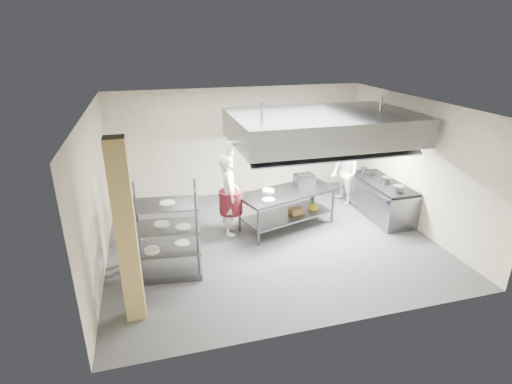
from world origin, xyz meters
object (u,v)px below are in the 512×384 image
object	(u,v)px
chef_line	(344,174)
griddle	(304,179)
pass_rack	(167,232)
stockpot	(386,180)
chef_plating	(127,228)
island	(287,209)
cooking_range	(381,200)
chef_head	(229,195)

from	to	relation	value
chef_line	griddle	xyz separation A→B (m)	(-1.39, -0.60, 0.18)
pass_rack	stockpot	world-z (taller)	pass_rack
chef_plating	pass_rack	bearing A→B (deg)	61.84
chef_plating	island	bearing A→B (deg)	107.40
island	stockpot	xyz separation A→B (m)	(2.49, -0.13, 0.53)
pass_rack	chef_plating	xyz separation A→B (m)	(-0.73, 0.46, -0.05)
pass_rack	cooking_range	world-z (taller)	pass_rack
chef_head	chef_plating	xyz separation A→B (m)	(-2.19, -0.91, -0.09)
cooking_range	chef_line	distance (m)	1.20
cooking_range	chef_head	bearing A→B (deg)	179.03
pass_rack	chef_line	xyz separation A→B (m)	(4.79, 2.27, -0.06)
island	stockpot	world-z (taller)	stockpot
island	chef_line	world-z (taller)	chef_line
pass_rack	chef_line	size ratio (longest dim) A/B	1.07
chef_line	chef_plating	bearing A→B (deg)	-76.56
cooking_range	chef_line	world-z (taller)	chef_line
chef_plating	griddle	size ratio (longest dim) A/B	3.71
island	stockpot	distance (m)	2.55
chef_plating	stockpot	bearing A→B (deg)	100.80
cooking_range	stockpot	distance (m)	0.57
chef_head	stockpot	size ratio (longest dim) A/B	7.89
pass_rack	chef_plating	bearing A→B (deg)	154.31
island	chef_line	distance (m)	2.20
griddle	stockpot	distance (m)	2.00
cooking_range	griddle	distance (m)	2.08
island	pass_rack	xyz separation A→B (m)	(-2.85, -1.32, 0.45)
cooking_range	chef_plating	distance (m)	6.15
griddle	cooking_range	bearing A→B (deg)	-14.79
cooking_range	chef_plating	xyz separation A→B (m)	(-6.08, -0.84, 0.44)
island	stockpot	bearing A→B (deg)	-19.82
pass_rack	chef_head	world-z (taller)	chef_head
pass_rack	chef_head	bearing A→B (deg)	49.56
chef_plating	griddle	xyz separation A→B (m)	(4.13, 1.21, 0.17)
cooking_range	stockpot	xyz separation A→B (m)	(-0.01, -0.11, 0.56)
griddle	chef_head	bearing A→B (deg)	-175.11
island	chef_line	size ratio (longest dim) A/B	1.37
chef_head	griddle	world-z (taller)	chef_head
island	griddle	distance (m)	0.87
chef_head	stockpot	bearing A→B (deg)	-85.80
chef_head	pass_rack	bearing A→B (deg)	139.97
chef_head	griddle	size ratio (longest dim) A/B	4.10
chef_line	stockpot	size ratio (longest dim) A/B	7.03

